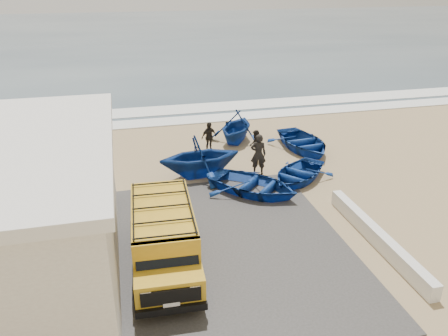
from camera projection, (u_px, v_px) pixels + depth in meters
ground at (213, 218)px, 16.40m from camera, size 160.00×160.00×0.00m
slab at (167, 255)px, 14.18m from camera, size 12.00×10.00×0.05m
ocean at (134, 34)px, 66.09m from camera, size 180.00×88.00×0.01m
surf_line at (172, 121)px, 27.04m from camera, size 180.00×1.60×0.06m
surf_wash at (167, 110)px, 29.26m from camera, size 180.00×2.20×0.04m
parapet at (377, 237)px, 14.71m from camera, size 0.35×6.00×0.55m
van at (164, 236)px, 13.25m from camera, size 2.09×4.82×2.03m
boat_near_left at (253, 185)px, 18.07m from camera, size 4.72×4.69×0.80m
boat_near_right at (298, 173)px, 19.23m from camera, size 4.19×4.08×0.71m
boat_mid_left at (200, 156)px, 19.44m from camera, size 3.92×3.47×1.92m
boat_mid_right at (303, 142)px, 22.61m from camera, size 3.26×4.29×0.83m
boat_far_left at (236, 126)px, 23.48m from camera, size 4.19×4.33×1.75m
fisherman_front at (258, 154)px, 19.64m from camera, size 0.80×0.63×1.92m
fisherman_middle at (255, 145)px, 21.28m from camera, size 0.78×0.87×1.50m
fisherman_back at (209, 137)px, 22.26m from camera, size 0.99×0.73×1.56m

